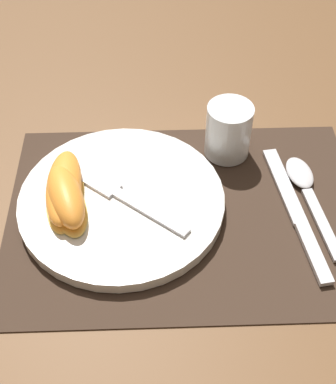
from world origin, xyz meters
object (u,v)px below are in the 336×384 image
Objects in this scene: plate at (122,201)px; citrus_wedge_1 at (66,199)px; spoon at (305,186)px; fork at (120,195)px; citrus_wedge_0 at (64,188)px; juice_glass at (228,133)px; knife at (297,214)px.

citrus_wedge_1 is at bearing -166.82° from plate.
fork reaches higher than spoon.
citrus_wedge_0 reaches higher than spoon.
juice_glass is 0.51× the size of fork.
fork is 0.07m from citrus_wedge_1.
plate is 0.24m from spoon.
spoon is (0.10, -0.07, -0.03)m from juice_glass.
fork is (-0.24, -0.02, 0.01)m from spoon.
citrus_wedge_0 is (-0.29, 0.03, 0.03)m from knife.
plate is 2.01× the size of citrus_wedge_0.
citrus_wedge_1 reaches higher than plate.
citrus_wedge_0 reaches higher than plate.
citrus_wedge_1 reaches higher than citrus_wedge_0.
citrus_wedge_1 reaches higher than knife.
spoon is at bearing 5.24° from plate.
plate is 3.39× the size of juice_glass.
plate is 0.01m from fork.
juice_glass is 0.18m from fork.
knife is at bearing -6.75° from fork.
knife is 1.28× the size of spoon.
citrus_wedge_1 is at bearing -164.98° from fork.
fork is (-0.15, -0.09, -0.02)m from juice_glass.
citrus_wedge_0 reaches higher than knife.
juice_glass is (0.15, 0.10, 0.03)m from plate.
spoon is 1.50× the size of citrus_wedge_1.
fork is 1.31× the size of citrus_wedge_1.
plate is 1.50× the size of spoon.
knife is at bearing -57.63° from juice_glass.
knife is 1.92× the size of citrus_wedge_1.
spoon is at bearing 3.11° from citrus_wedge_0.
plate is at bearing -4.20° from citrus_wedge_0.
citrus_wedge_0 is at bearing 174.22° from knife.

